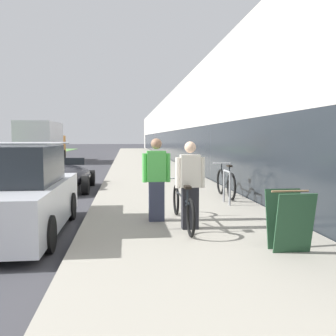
{
  "coord_description": "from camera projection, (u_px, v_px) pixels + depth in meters",
  "views": [
    {
      "loc": [
        4.23,
        -4.28,
        1.82
      ],
      "look_at": [
        6.25,
        13.6,
        0.37
      ],
      "focal_mm": 40.0,
      "sensor_mm": 36.0,
      "label": 1
    }
  ],
  "objects": [
    {
      "name": "person_rider",
      "position": [
        190.0,
        185.0,
        6.8
      ],
      "size": [
        0.54,
        0.21,
        1.6
      ],
      "color": "black",
      "rests_on": "sidewalk_slab"
    },
    {
      "name": "cruiser_bike_nearest",
      "position": [
        226.0,
        183.0,
        10.47
      ],
      "size": [
        0.52,
        1.88,
        0.94
      ],
      "color": "black",
      "rests_on": "sidewalk_slab"
    },
    {
      "name": "storefront_facade",
      "position": [
        218.0,
        129.0,
        33.83
      ],
      "size": [
        10.01,
        70.0,
        5.19
      ],
      "color": "#BCB7AD",
      "rests_on": "ground"
    },
    {
      "name": "bike_rack_hoop",
      "position": [
        227.0,
        183.0,
        9.43
      ],
      "size": [
        0.05,
        0.6,
        0.84
      ],
      "color": "gray",
      "rests_on": "sidewalk_slab"
    },
    {
      "name": "person_bystander",
      "position": [
        156.0,
        180.0,
        7.45
      ],
      "size": [
        0.56,
        0.22,
        1.65
      ],
      "color": "#33384C",
      "rests_on": "sidewalk_slab"
    },
    {
      "name": "sidewalk_slab",
      "position": [
        144.0,
        164.0,
        25.32
      ],
      "size": [
        4.16,
        70.0,
        0.16
      ],
      "color": "gray",
      "rests_on": "ground"
    },
    {
      "name": "tandem_bicycle",
      "position": [
        183.0,
        206.0,
        7.14
      ],
      "size": [
        0.52,
        2.48,
        0.83
      ],
      "color": "black",
      "rests_on": "sidewalk_slab"
    },
    {
      "name": "moving_truck",
      "position": [
        42.0,
        142.0,
        28.19
      ],
      "size": [
        2.54,
        7.22,
        2.99
      ],
      "color": "orange",
      "rests_on": "ground"
    },
    {
      "name": "parked_sedan_curbside",
      "position": [
        12.0,
        195.0,
        6.98
      ],
      "size": [
        1.98,
        4.1,
        1.74
      ],
      "color": "silver",
      "rests_on": "ground"
    },
    {
      "name": "vintage_roadster_curbside",
      "position": [
        67.0,
        176.0,
        13.02
      ],
      "size": [
        1.7,
        3.87,
        1.1
      ],
      "color": "black",
      "rests_on": "ground"
    },
    {
      "name": "sandwich_board_sign",
      "position": [
        289.0,
        220.0,
        5.49
      ],
      "size": [
        0.56,
        0.56,
        0.9
      ],
      "color": "#23472D",
      "rests_on": "sidewalk_slab"
    }
  ]
}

